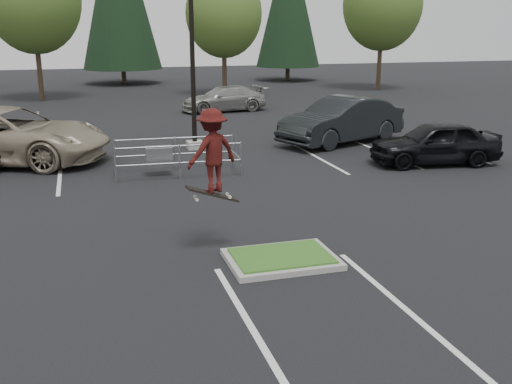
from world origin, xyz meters
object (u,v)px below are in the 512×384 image
object	(u,v)px
car_r_black	(435,143)
car_far_silver	(225,99)
decid_c	(223,16)
car_l_tan	(5,135)
cart_corral	(163,154)
light_pole	(192,28)
car_r_charc	(342,120)
decid_d	(382,8)
skateboarder	(211,151)
decid_b	(33,2)

from	to	relation	value
car_r_black	car_far_silver	world-z (taller)	car_r_black
decid_c	car_l_tan	xyz separation A→B (m)	(-12.28, -18.33, -4.28)
cart_corral	light_pole	bearing A→B (deg)	68.92
cart_corral	car_l_tan	xyz separation A→B (m)	(-5.02, 3.48, 0.26)
car_r_charc	car_r_black	world-z (taller)	car_r_charc
light_pole	car_r_charc	world-z (taller)	light_pole
decid_d	cart_corral	distance (m)	29.93
decid_c	car_r_charc	bearing A→B (deg)	-88.41
light_pole	car_far_silver	distance (m)	11.31
decid_c	car_r_charc	world-z (taller)	decid_c
car_far_silver	car_l_tan	bearing A→B (deg)	-51.42
decid_c	car_r_black	size ratio (longest dim) A/B	1.90
decid_d	car_r_charc	world-z (taller)	decid_d
decid_d	car_far_silver	distance (m)	17.01
cart_corral	car_r_charc	xyz separation A→B (m)	(7.77, 3.48, 0.22)
car_l_tan	cart_corral	bearing A→B (deg)	-101.25
skateboarder	car_l_tan	bearing A→B (deg)	-85.66
car_l_tan	car_far_silver	bearing A→B (deg)	-21.25
decid_b	car_far_silver	bearing A→B (deg)	-40.14
car_l_tan	decid_d	bearing A→B (deg)	-28.72
decid_d	car_far_silver	xyz separation A→B (m)	(-13.88, -8.33, -5.22)
decid_d	car_r_charc	distance (m)	22.62
decid_c	skateboarder	distance (m)	29.87
cart_corral	decid_b	bearing A→B (deg)	104.83
light_pole	decid_d	world-z (taller)	light_pole
cart_corral	car_l_tan	size ratio (longest dim) A/B	0.58
decid_b	car_r_charc	distance (m)	23.34
cart_corral	car_r_black	world-z (taller)	car_r_black
light_pole	skateboarder	bearing A→B (deg)	-98.79
decid_c	car_r_charc	size ratio (longest dim) A/B	1.49
decid_d	car_l_tan	size ratio (longest dim) A/B	1.35
light_pole	decid_d	bearing A→B (deg)	46.35
light_pole	decid_d	size ratio (longest dim) A/B	1.07
decid_c	decid_d	xyz separation A→B (m)	(12.00, 0.50, 0.66)
decid_c	cart_corral	size ratio (longest dim) A/B	2.08
decid_d	car_far_silver	size ratio (longest dim) A/B	1.97
decid_d	car_r_black	size ratio (longest dim) A/B	2.14
light_pole	car_far_silver	world-z (taller)	light_pole
car_l_tan	car_r_charc	size ratio (longest dim) A/B	1.24
car_l_tan	car_far_silver	distance (m)	14.78
decid_c	cart_corral	world-z (taller)	decid_c
light_pole	decid_b	xyz separation A→B (m)	(-6.51, 18.53, 1.48)
decid_c	decid_b	bearing A→B (deg)	176.66
decid_b	skateboarder	distance (m)	30.17
car_far_silver	decid_b	bearing A→B (deg)	-136.83
light_pole	car_r_charc	bearing A→B (deg)	-4.76
light_pole	decid_c	distance (m)	18.67
light_pole	car_r_black	size ratio (longest dim) A/B	2.30
decid_d	cart_corral	size ratio (longest dim) A/B	2.34
cart_corral	car_l_tan	world-z (taller)	car_l_tan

